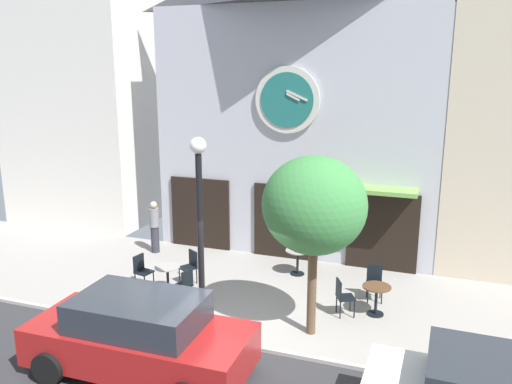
# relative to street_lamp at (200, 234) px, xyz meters

# --- Properties ---
(ground_plane) EXTENTS (27.35, 11.16, 0.13)m
(ground_plane) POSITION_rel_street_lamp_xyz_m (0.85, -0.72, -2.22)
(ground_plane) COLOR gray
(clock_building) EXTENTS (8.67, 3.86, 9.66)m
(clock_building) POSITION_rel_street_lamp_xyz_m (0.54, 6.12, 2.80)
(clock_building) COLOR #B2B2BC
(clock_building) RESTS_ON ground_plane
(neighbor_building_left) EXTENTS (5.29, 4.66, 15.14)m
(neighbor_building_left) POSITION_rel_street_lamp_xyz_m (-7.97, 7.18, 5.37)
(neighbor_building_left) COLOR silver
(neighbor_building_left) RESTS_ON ground_plane
(street_lamp) EXTENTS (0.36, 0.36, 4.33)m
(street_lamp) POSITION_rel_street_lamp_xyz_m (0.00, 0.00, 0.00)
(street_lamp) COLOR black
(street_lamp) RESTS_ON ground_plane
(street_tree) EXTENTS (2.23, 2.01, 4.00)m
(street_tree) POSITION_rel_street_lamp_xyz_m (2.42, 0.49, 0.72)
(street_tree) COLOR brown
(street_tree) RESTS_ON ground_plane
(cafe_table_near_curb) EXTENTS (0.66, 0.66, 0.74)m
(cafe_table_near_curb) POSITION_rel_street_lamp_xyz_m (-1.61, 1.28, -1.70)
(cafe_table_near_curb) COLOR black
(cafe_table_near_curb) RESTS_ON ground_plane
(cafe_table_center) EXTENTS (0.69, 0.69, 0.73)m
(cafe_table_center) POSITION_rel_street_lamp_xyz_m (1.25, 3.63, -1.69)
(cafe_table_center) COLOR black
(cafe_table_center) RESTS_ON ground_plane
(cafe_table_center_right) EXTENTS (0.68, 0.68, 0.73)m
(cafe_table_center_right) POSITION_rel_street_lamp_xyz_m (3.66, 1.87, -1.70)
(cafe_table_center_right) COLOR black
(cafe_table_center_right) RESTS_ON ground_plane
(cafe_chair_corner) EXTENTS (0.48, 0.48, 0.90)m
(cafe_chair_corner) POSITION_rel_street_lamp_xyz_m (3.51, 2.71, -1.67)
(cafe_chair_corner) COLOR black
(cafe_chair_corner) RESTS_ON ground_plane
(cafe_chair_near_lamp) EXTENTS (0.55, 0.55, 0.90)m
(cafe_chair_near_lamp) POSITION_rel_street_lamp_xyz_m (-1.36, 2.08, -1.67)
(cafe_chair_near_lamp) COLOR black
(cafe_chair_near_lamp) RESTS_ON ground_plane
(cafe_chair_outer) EXTENTS (0.47, 0.47, 0.90)m
(cafe_chair_outer) POSITION_rel_street_lamp_xyz_m (-2.43, 1.35, -1.67)
(cafe_chair_outer) COLOR black
(cafe_chair_outer) RESTS_ON ground_plane
(cafe_chair_facing_street) EXTENTS (0.49, 0.49, 0.90)m
(cafe_chair_facing_street) POSITION_rel_street_lamp_xyz_m (-0.90, 0.87, -1.67)
(cafe_chair_facing_street) COLOR black
(cafe_chair_facing_street) RESTS_ON ground_plane
(cafe_chair_near_tree) EXTENTS (0.54, 0.54, 0.90)m
(cafe_chair_near_tree) POSITION_rel_street_lamp_xyz_m (2.91, 1.56, -1.67)
(cafe_chair_near_tree) COLOR black
(cafe_chair_near_tree) RESTS_ON ground_plane
(pedestrian_grey) EXTENTS (0.45, 0.45, 1.67)m
(pedestrian_grey) POSITION_rel_street_lamp_xyz_m (-3.51, 3.86, -1.34)
(pedestrian_grey) COLOR #2D2D38
(pedestrian_grey) RESTS_ON ground_plane
(parked_car_red) EXTENTS (4.33, 2.08, 1.55)m
(parked_car_red) POSITION_rel_street_lamp_xyz_m (-0.30, -2.10, -1.44)
(parked_car_red) COLOR maroon
(parked_car_red) RESTS_ON ground_plane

